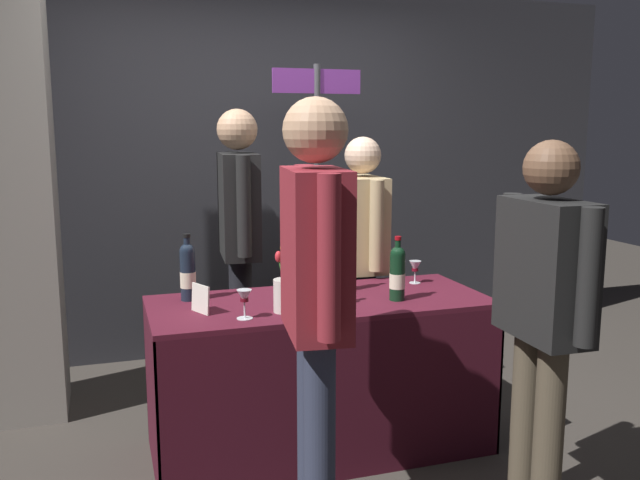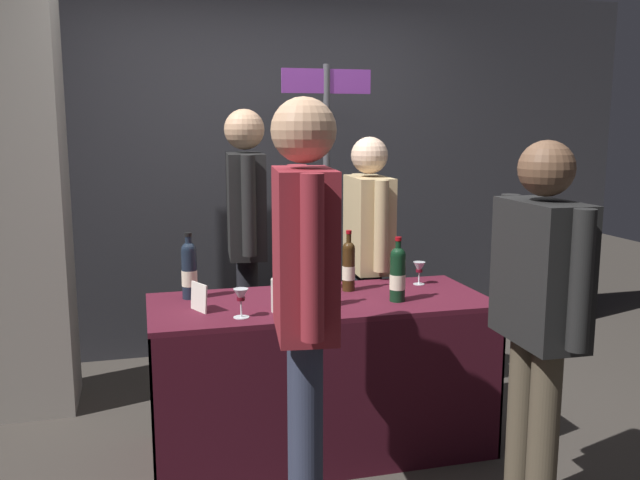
{
  "view_description": "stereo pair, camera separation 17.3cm",
  "coord_description": "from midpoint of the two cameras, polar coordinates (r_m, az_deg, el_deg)",
  "views": [
    {
      "loc": [
        -1.0,
        -3.08,
        1.63
      ],
      "look_at": [
        0.0,
        0.0,
        1.08
      ],
      "focal_mm": 37.82,
      "sensor_mm": 36.0,
      "label": 1
    },
    {
      "loc": [
        -0.83,
        -3.13,
        1.63
      ],
      "look_at": [
        0.0,
        0.0,
        1.08
      ],
      "focal_mm": 37.82,
      "sensor_mm": 36.0,
      "label": 2
    }
  ],
  "objects": [
    {
      "name": "display_bottle_2",
      "position": [
        3.51,
        0.86,
        -2.14
      ],
      "size": [
        0.07,
        0.07,
        0.32
      ],
      "color": "#38230F",
      "rests_on": "tasting_table"
    },
    {
      "name": "display_bottle_3",
      "position": [
        3.39,
        -12.57,
        -2.58
      ],
      "size": [
        0.08,
        0.08,
        0.33
      ],
      "color": "#192333",
      "rests_on": "tasting_table"
    },
    {
      "name": "taster_foreground_right",
      "position": [
        2.51,
        -2.35,
        -3.81
      ],
      "size": [
        0.26,
        0.58,
        1.74
      ],
      "rotation": [
        0.0,
        0.0,
        1.44
      ],
      "color": "#2D3347",
      "rests_on": "ground_plane"
    },
    {
      "name": "back_partition",
      "position": [
        4.91,
        -7.19,
        5.66
      ],
      "size": [
        5.77,
        0.12,
        2.6
      ],
      "primitive_type": "cube",
      "color": "#2D2D33",
      "rests_on": "ground_plane"
    },
    {
      "name": "featured_wine_bottle",
      "position": [
        3.18,
        -1.44,
        -3.3
      ],
      "size": [
        0.08,
        0.08,
        0.32
      ],
      "color": "#38230F",
      "rests_on": "tasting_table"
    },
    {
      "name": "brochure_stand",
      "position": [
        3.17,
        -11.63,
        -4.91
      ],
      "size": [
        0.07,
        0.13,
        0.13
      ],
      "primitive_type": "cube",
      "rotation": [
        -0.06,
        0.0,
        5.15
      ],
      "color": "silver",
      "rests_on": "tasting_table"
    },
    {
      "name": "vendor_assistant",
      "position": [
        4.02,
        2.34,
        -0.34
      ],
      "size": [
        0.23,
        0.59,
        1.57
      ],
      "rotation": [
        0.0,
        0.0,
        -1.63
      ],
      "color": "black",
      "rests_on": "ground_plane"
    },
    {
      "name": "display_bottle_0",
      "position": [
        3.51,
        -2.08,
        -2.26
      ],
      "size": [
        0.08,
        0.08,
        0.31
      ],
      "color": "black",
      "rests_on": "tasting_table"
    },
    {
      "name": "concrete_pillar",
      "position": [
        4.1,
        -26.13,
        6.08
      ],
      "size": [
        0.48,
        0.48,
        2.9
      ],
      "primitive_type": "cube",
      "color": "gray",
      "rests_on": "ground_plane"
    },
    {
      "name": "tasting_table",
      "position": [
        3.42,
        -1.46,
        -9.06
      ],
      "size": [
        1.67,
        0.7,
        0.78
      ],
      "color": "#4C1423",
      "rests_on": "ground_plane"
    },
    {
      "name": "booth_signpost",
      "position": [
        4.4,
        -1.38,
        4.66
      ],
      "size": [
        0.58,
        0.04,
        2.02
      ],
      "color": "#47474C",
      "rests_on": "ground_plane"
    },
    {
      "name": "wine_glass_near_vendor",
      "position": [
        3.37,
        -3.35,
        -3.2
      ],
      "size": [
        0.07,
        0.07,
        0.14
      ],
      "color": "silver",
      "rests_on": "tasting_table"
    },
    {
      "name": "taster_foreground_left",
      "position": [
        2.83,
        16.76,
        -4.84
      ],
      "size": [
        0.22,
        0.6,
        1.58
      ],
      "rotation": [
        0.0,
        0.0,
        1.54
      ],
      "color": "#4C4233",
      "rests_on": "ground_plane"
    },
    {
      "name": "flower_vase",
      "position": [
        3.12,
        -4.6,
        -4.23
      ],
      "size": [
        0.11,
        0.11,
        0.38
      ],
      "color": "silver",
      "rests_on": "tasting_table"
    },
    {
      "name": "wine_glass_near_taster",
      "position": [
        3.7,
        6.73,
        -2.33
      ],
      "size": [
        0.07,
        0.07,
        0.12
      ],
      "color": "silver",
      "rests_on": "tasting_table"
    },
    {
      "name": "ground_plane",
      "position": [
        3.63,
        -1.43,
        -17.13
      ],
      "size": [
        12.0,
        12.0,
        0.0
      ],
      "primitive_type": "plane",
      "color": "#38332D"
    },
    {
      "name": "vendor_presenter",
      "position": [
        4.04,
        -8.09,
        1.28
      ],
      "size": [
        0.25,
        0.63,
        1.73
      ],
      "rotation": [
        0.0,
        0.0,
        -1.66
      ],
      "color": "black",
      "rests_on": "ground_plane"
    },
    {
      "name": "display_bottle_1",
      "position": [
        3.32,
        5.09,
        -2.78
      ],
      "size": [
        0.08,
        0.08,
        0.32
      ],
      "color": "black",
      "rests_on": "tasting_table"
    },
    {
      "name": "wine_glass_mid",
      "position": [
        3.03,
        -8.06,
        -4.87
      ],
      "size": [
        0.07,
        0.07,
        0.13
      ],
      "color": "silver",
      "rests_on": "tasting_table"
    }
  ]
}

